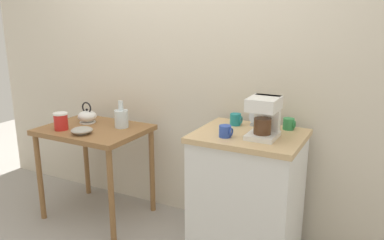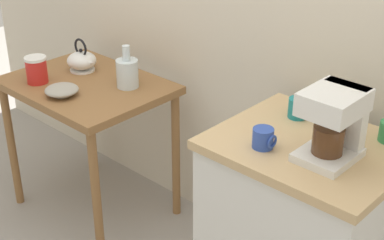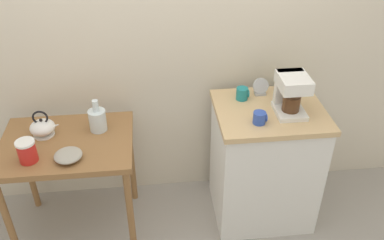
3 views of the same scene
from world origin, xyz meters
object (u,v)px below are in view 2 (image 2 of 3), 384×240
(bowl_stoneware, at_px, (62,90))
(mug_blue, at_px, (263,138))
(canister_enamel, at_px, (37,70))
(mug_dark_teal, at_px, (298,108))
(teakettle, at_px, (82,61))
(glass_carafe_vase, at_px, (127,72))
(coffee_maker, at_px, (335,121))
(table_clock, at_px, (334,112))

(bowl_stoneware, height_order, mug_blue, mug_blue)
(canister_enamel, bearing_deg, mug_dark_teal, 14.87)
(teakettle, relative_size, glass_carafe_vase, 0.88)
(coffee_maker, bearing_deg, mug_blue, -152.66)
(coffee_maker, xyz_separation_m, mug_dark_teal, (-0.26, 0.18, -0.10))
(canister_enamel, bearing_deg, coffee_maker, 6.16)
(canister_enamel, height_order, table_clock, table_clock)
(bowl_stoneware, xyz_separation_m, glass_carafe_vase, (0.15, 0.29, 0.05))
(coffee_maker, bearing_deg, table_clock, 118.66)
(teakettle, height_order, coffee_maker, coffee_maker)
(glass_carafe_vase, xyz_separation_m, mug_blue, (0.99, -0.22, 0.08))
(canister_enamel, distance_m, coffee_maker, 1.61)
(mug_dark_teal, bearing_deg, teakettle, -175.63)
(teakettle, distance_m, glass_carafe_vase, 0.34)
(teakettle, height_order, mug_blue, mug_blue)
(coffee_maker, distance_m, mug_blue, 0.26)
(bowl_stoneware, bearing_deg, mug_dark_teal, 18.44)
(glass_carafe_vase, bearing_deg, mug_blue, -12.28)
(mug_blue, bearing_deg, coffee_maker, 27.34)
(glass_carafe_vase, bearing_deg, bowl_stoneware, -117.59)
(teakettle, height_order, canister_enamel, teakettle)
(canister_enamel, distance_m, mug_blue, 1.38)
(bowl_stoneware, height_order, mug_dark_teal, mug_dark_teal)
(glass_carafe_vase, distance_m, mug_dark_teal, 0.96)
(bowl_stoneware, xyz_separation_m, table_clock, (1.23, 0.41, 0.15))
(coffee_maker, distance_m, mug_dark_teal, 0.33)
(bowl_stoneware, relative_size, coffee_maker, 0.63)
(coffee_maker, height_order, mug_blue, coffee_maker)
(coffee_maker, height_order, mug_dark_teal, coffee_maker)
(mug_blue, bearing_deg, glass_carafe_vase, 167.72)
(glass_carafe_vase, relative_size, table_clock, 1.83)
(mug_blue, bearing_deg, table_clock, 75.28)
(glass_carafe_vase, distance_m, canister_enamel, 0.47)
(coffee_maker, bearing_deg, glass_carafe_vase, 175.03)
(glass_carafe_vase, relative_size, mug_dark_teal, 2.58)
(teakettle, distance_m, coffee_maker, 1.56)
(bowl_stoneware, bearing_deg, mug_blue, 3.72)
(glass_carafe_vase, height_order, mug_dark_teal, glass_carafe_vase)
(teakettle, xyz_separation_m, mug_dark_teal, (1.29, 0.10, 0.11))
(teakettle, relative_size, canister_enamel, 1.39)
(mug_blue, xyz_separation_m, table_clock, (0.09, 0.34, 0.02))
(bowl_stoneware, height_order, table_clock, table_clock)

